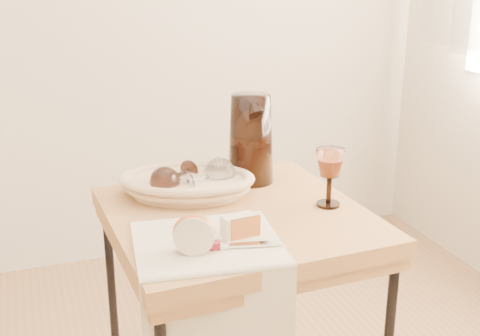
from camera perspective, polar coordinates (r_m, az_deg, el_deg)
name	(u,v)px	position (r m, az deg, el deg)	size (l,w,h in m)	color
tea_towel	(207,243)	(1.38, -3.02, -6.82)	(0.32, 0.29, 0.01)	beige
bread_basket	(187,186)	(1.64, -4.83, -1.62)	(0.31, 0.22, 0.06)	#AD7D53
goblet_lying_a	(176,177)	(1.64, -5.91, -0.78)	(0.13, 0.08, 0.08)	#3E241A
goblet_lying_b	(206,177)	(1.63, -3.13, -0.79)	(0.14, 0.08, 0.08)	white
pitcher	(251,139)	(1.72, 0.98, 2.69)	(0.17, 0.25, 0.29)	black
wine_goblet	(330,177)	(1.57, 8.19, -0.85)	(0.07, 0.07, 0.15)	white
apple_half	(194,233)	(1.32, -4.19, -5.93)	(0.09, 0.05, 0.08)	red
apple_wedge	(238,226)	(1.39, -0.19, -5.30)	(0.07, 0.04, 0.05)	beige
table_knife	(227,244)	(1.34, -1.17, -6.99)	(0.21, 0.02, 0.02)	silver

